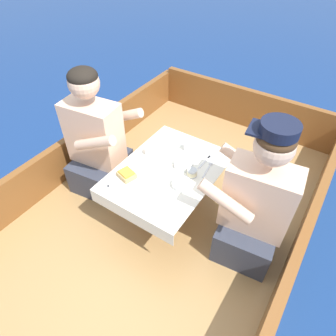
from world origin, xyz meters
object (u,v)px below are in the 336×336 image
Objects in this scene: person_starboard at (255,206)px; sandwich at (127,174)px; tin_can at (192,173)px; person_port at (97,143)px; coffee_cup_starboard at (188,146)px; coffee_cup_port at (150,151)px.

sandwich is at bearing 9.86° from person_starboard.
tin_can is at bearing -9.03° from person_starboard.
person_starboard reaches higher than person_port.
sandwich is at bearing -143.79° from tin_can.
coffee_cup_starboard reaches higher than tin_can.
coffee_cup_port is 1.47× the size of tin_can.
person_port is 1.24m from person_starboard.
coffee_cup_starboard is at bearing 19.25° from person_port.
sandwich is 0.43m from tin_can.
coffee_cup_port is at bearing 8.69° from person_port.
coffee_cup_starboard reaches higher than sandwich.
person_port is at bearing 159.00° from sandwich.
coffee_cup_starboard is at bearing 68.98° from sandwich.
coffee_cup_port is (-0.02, 0.29, -0.00)m from sandwich.
person_starboard reaches higher than sandwich.
person_port reaches higher than coffee_cup_port.
person_starboard is 0.83m from coffee_cup_port.
tin_can is at bearing -4.75° from coffee_cup_port.
person_starboard is 0.84m from sandwich.
person_starboard is 10.37× the size of coffee_cup_port.
person_port is 11.09× the size of coffee_cup_starboard.
tin_can is (0.17, -0.22, -0.01)m from coffee_cup_starboard.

